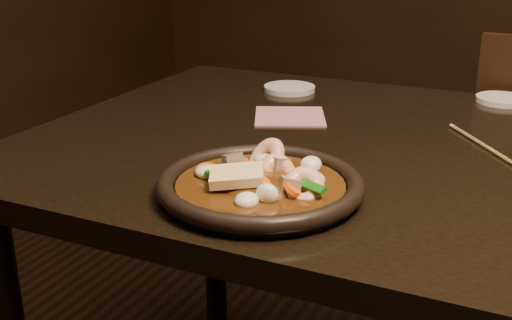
% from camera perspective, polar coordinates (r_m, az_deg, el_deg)
% --- Properties ---
extents(table, '(1.60, 0.90, 0.75)m').
position_cam_1_polar(table, '(1.12, 19.84, -3.77)').
color(table, black).
rests_on(table, floor).
extents(plate, '(0.29, 0.29, 0.03)m').
position_cam_1_polar(plate, '(0.89, 0.40, -2.34)').
color(plate, black).
rests_on(plate, table).
extents(stirfry, '(0.21, 0.19, 0.07)m').
position_cam_1_polar(stirfry, '(0.89, 0.85, -1.89)').
color(stirfry, '#3D210B').
rests_on(stirfry, plate).
extents(saucer_left, '(0.12, 0.12, 0.01)m').
position_cam_1_polar(saucer_left, '(1.47, 2.99, 6.37)').
color(saucer_left, silver).
rests_on(saucer_left, table).
extents(saucer_right, '(0.11, 0.11, 0.01)m').
position_cam_1_polar(saucer_right, '(1.47, 21.10, 5.04)').
color(saucer_right, silver).
rests_on(saucer_right, table).
extents(chopsticks, '(0.15, 0.20, 0.01)m').
position_cam_1_polar(chopsticks, '(1.16, 19.64, 1.19)').
color(chopsticks, tan).
rests_on(chopsticks, table).
extents(napkin, '(0.18, 0.18, 0.00)m').
position_cam_1_polar(napkin, '(1.27, 3.02, 3.89)').
color(napkin, '#B56F75').
rests_on(napkin, table).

